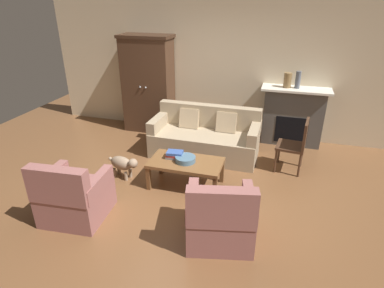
{
  "coord_description": "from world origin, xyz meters",
  "views": [
    {
      "loc": [
        1.31,
        -3.86,
        2.7
      ],
      "look_at": [
        0.03,
        0.57,
        0.55
      ],
      "focal_mm": 30.13,
      "sensor_mm": 36.0,
      "label": 1
    }
  ],
  "objects_px": {
    "book_stack": "(175,155)",
    "side_chair_wooden": "(297,143)",
    "dog": "(123,164)",
    "armoire": "(148,84)",
    "fireplace": "(293,116)",
    "mantel_vase_slate": "(298,80)",
    "couch": "(205,138)",
    "armchair_near_right": "(220,218)",
    "fruit_bowl": "(185,159)",
    "armchair_near_left": "(74,197)",
    "mantel_vase_bronze": "(288,80)",
    "coffee_table": "(186,164)"
  },
  "relations": [
    {
      "from": "fruit_bowl",
      "to": "coffee_table",
      "type": "bearing_deg",
      "value": 39.21
    },
    {
      "from": "fireplace",
      "to": "armchair_near_left",
      "type": "xyz_separation_m",
      "value": [
        -2.68,
        -3.24,
        -0.25
      ]
    },
    {
      "from": "couch",
      "to": "side_chair_wooden",
      "type": "relative_size",
      "value": 2.14
    },
    {
      "from": "book_stack",
      "to": "mantel_vase_bronze",
      "type": "distance_m",
      "value": 2.64
    },
    {
      "from": "mantel_vase_slate",
      "to": "armchair_near_left",
      "type": "relative_size",
      "value": 0.36
    },
    {
      "from": "armchair_near_right",
      "to": "mantel_vase_slate",
      "type": "bearing_deg",
      "value": 76.13
    },
    {
      "from": "fireplace",
      "to": "mantel_vase_bronze",
      "type": "bearing_deg",
      "value": -174.31
    },
    {
      "from": "side_chair_wooden",
      "to": "dog",
      "type": "bearing_deg",
      "value": -159.09
    },
    {
      "from": "couch",
      "to": "fruit_bowl",
      "type": "bearing_deg",
      "value": -91.13
    },
    {
      "from": "book_stack",
      "to": "mantel_vase_slate",
      "type": "distance_m",
      "value": 2.76
    },
    {
      "from": "coffee_table",
      "to": "book_stack",
      "type": "bearing_deg",
      "value": 163.42
    },
    {
      "from": "dog",
      "to": "fireplace",
      "type": "bearing_deg",
      "value": 39.84
    },
    {
      "from": "fruit_bowl",
      "to": "side_chair_wooden",
      "type": "bearing_deg",
      "value": 31.0
    },
    {
      "from": "coffee_table",
      "to": "side_chair_wooden",
      "type": "relative_size",
      "value": 1.22
    },
    {
      "from": "fireplace",
      "to": "coffee_table",
      "type": "relative_size",
      "value": 1.15
    },
    {
      "from": "fireplace",
      "to": "book_stack",
      "type": "height_order",
      "value": "fireplace"
    },
    {
      "from": "book_stack",
      "to": "side_chair_wooden",
      "type": "relative_size",
      "value": 0.29
    },
    {
      "from": "fireplace",
      "to": "mantel_vase_slate",
      "type": "relative_size",
      "value": 4.03
    },
    {
      "from": "mantel_vase_slate",
      "to": "armchair_near_left",
      "type": "bearing_deg",
      "value": -129.76
    },
    {
      "from": "armchair_near_right",
      "to": "dog",
      "type": "height_order",
      "value": "armchair_near_right"
    },
    {
      "from": "book_stack",
      "to": "side_chair_wooden",
      "type": "distance_m",
      "value": 2.0
    },
    {
      "from": "book_stack",
      "to": "armchair_near_left",
      "type": "xyz_separation_m",
      "value": [
        -0.97,
        -1.22,
        -0.16
      ]
    },
    {
      "from": "fruit_bowl",
      "to": "armchair_near_left",
      "type": "height_order",
      "value": "armchair_near_left"
    },
    {
      "from": "fireplace",
      "to": "side_chair_wooden",
      "type": "bearing_deg",
      "value": -86.12
    },
    {
      "from": "coffee_table",
      "to": "armchair_near_right",
      "type": "distance_m",
      "value": 1.29
    },
    {
      "from": "book_stack",
      "to": "side_chair_wooden",
      "type": "xyz_separation_m",
      "value": [
        1.79,
        0.9,
        0.04
      ]
    },
    {
      "from": "mantel_vase_slate",
      "to": "fruit_bowl",
      "type": "bearing_deg",
      "value": -126.36
    },
    {
      "from": "fruit_bowl",
      "to": "couch",
      "type": "bearing_deg",
      "value": 88.87
    },
    {
      "from": "armoire",
      "to": "dog",
      "type": "relative_size",
      "value": 3.53
    },
    {
      "from": "armoire",
      "to": "side_chair_wooden",
      "type": "distance_m",
      "value": 3.24
    },
    {
      "from": "fireplace",
      "to": "couch",
      "type": "distance_m",
      "value": 1.79
    },
    {
      "from": "fruit_bowl",
      "to": "armchair_near_right",
      "type": "bearing_deg",
      "value": -54.36
    },
    {
      "from": "couch",
      "to": "side_chair_wooden",
      "type": "xyz_separation_m",
      "value": [
        1.58,
        -0.19,
        0.19
      ]
    },
    {
      "from": "mantel_vase_bronze",
      "to": "fireplace",
      "type": "bearing_deg",
      "value": 5.69
    },
    {
      "from": "book_stack",
      "to": "dog",
      "type": "distance_m",
      "value": 0.88
    },
    {
      "from": "armchair_near_left",
      "to": "armoire",
      "type": "bearing_deg",
      "value": 94.89
    },
    {
      "from": "couch",
      "to": "fruit_bowl",
      "type": "relative_size",
      "value": 6.32
    },
    {
      "from": "couch",
      "to": "mantel_vase_slate",
      "type": "bearing_deg",
      "value": 31.53
    },
    {
      "from": "mantel_vase_slate",
      "to": "armchair_near_left",
      "type": "distance_m",
      "value": 4.3
    },
    {
      "from": "couch",
      "to": "armchair_near_right",
      "type": "height_order",
      "value": "armchair_near_right"
    },
    {
      "from": "armoire",
      "to": "armchair_near_left",
      "type": "distance_m",
      "value": 3.24
    },
    {
      "from": "armoire",
      "to": "side_chair_wooden",
      "type": "relative_size",
      "value": 2.2
    },
    {
      "from": "fireplace",
      "to": "armoire",
      "type": "distance_m",
      "value": 2.98
    },
    {
      "from": "armoire",
      "to": "mantel_vase_slate",
      "type": "xyz_separation_m",
      "value": [
        2.95,
        0.06,
        0.28
      ]
    },
    {
      "from": "fireplace",
      "to": "mantel_vase_slate",
      "type": "height_order",
      "value": "mantel_vase_slate"
    },
    {
      "from": "mantel_vase_bronze",
      "to": "armchair_near_right",
      "type": "xyz_separation_m",
      "value": [
        -0.59,
        -3.12,
        -0.94
      ]
    },
    {
      "from": "side_chair_wooden",
      "to": "armchair_near_right",
      "type": "bearing_deg",
      "value": -112.83
    },
    {
      "from": "fruit_bowl",
      "to": "mantel_vase_bronze",
      "type": "xyz_separation_m",
      "value": [
        1.34,
        2.07,
        0.8
      ]
    },
    {
      "from": "side_chair_wooden",
      "to": "armoire",
      "type": "bearing_deg",
      "value": 160.91
    },
    {
      "from": "armoire",
      "to": "dog",
      "type": "height_order",
      "value": "armoire"
    }
  ]
}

